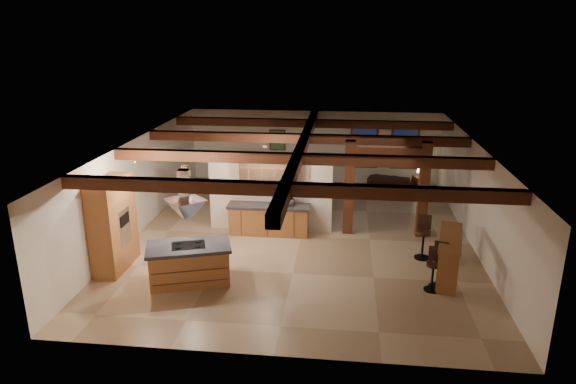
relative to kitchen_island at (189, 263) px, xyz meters
name	(u,v)px	position (x,y,z in m)	size (l,w,h in m)	color
ground	(301,236)	(2.49, 3.22, -0.51)	(12.00, 12.00, 0.00)	tan
room_walls	(302,180)	(2.49, 3.22, 1.27)	(12.00, 12.00, 12.00)	silver
ceiling_beams	(302,148)	(2.49, 3.22, 2.25)	(10.00, 12.00, 0.28)	#3E220F
timber_posts	(387,179)	(4.99, 3.72, 1.26)	(2.50, 0.30, 2.90)	#3E220F
partition_wall	(270,196)	(1.49, 3.72, 0.59)	(3.80, 0.18, 2.20)	silver
pantry_cabinet	(113,224)	(-2.18, 0.62, 0.69)	(0.67, 1.60, 2.40)	brown
back_counter	(269,219)	(1.49, 3.33, -0.03)	(2.50, 0.66, 0.94)	brown
upper_display_cabinet	(269,174)	(1.49, 3.53, 1.34)	(1.80, 0.36, 0.95)	brown
range_hood	(186,215)	(0.00, 0.00, 1.28)	(1.10, 1.10, 1.40)	silver
back_windows	(384,148)	(5.29, 9.16, 0.99)	(2.70, 0.07, 1.70)	#3E220F
framed_art	(277,140)	(0.99, 9.16, 1.19)	(0.65, 0.05, 0.85)	#3E220F
recessed_cans	(197,158)	(-0.05, 1.29, 2.36)	(3.16, 2.46, 0.03)	silver
kitchen_island	(189,263)	(0.00, 0.00, 0.00)	(2.26, 1.64, 1.01)	brown
dining_table	(304,202)	(2.37, 5.53, -0.18)	(1.85, 1.03, 0.65)	#411810
sofa	(392,181)	(5.64, 8.60, -0.23)	(1.88, 0.73, 0.55)	black
microwave	(287,202)	(2.04, 3.33, 0.54)	(0.39, 0.27, 0.22)	silver
bar_counter	(450,250)	(6.42, 1.01, 0.24)	(0.96, 2.18, 1.11)	brown
side_table	(420,184)	(6.66, 8.32, -0.22)	(0.46, 0.46, 0.58)	#3E220F
table_lamp	(421,170)	(6.66, 8.32, 0.33)	(0.31, 0.31, 0.36)	black
bar_stool_a	(439,265)	(6.08, 0.45, 0.07)	(0.42, 0.43, 1.13)	black
bar_stool_b	(433,269)	(5.92, 0.27, 0.04)	(0.39, 0.41, 1.07)	black
bar_stool_c	(423,237)	(5.93, 2.10, 0.11)	(0.42, 0.44, 1.21)	black
dining_chairs	(304,194)	(2.37, 5.53, 0.11)	(1.95, 1.95, 1.22)	#3E220F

